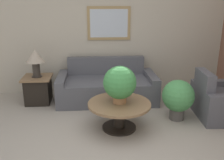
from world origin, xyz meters
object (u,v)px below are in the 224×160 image
at_px(armchair, 222,102).
at_px(side_table, 38,89).
at_px(table_lamp, 35,59).
at_px(potted_plant_floor, 178,97).
at_px(couch_main, 107,87).
at_px(coffee_table, 119,110).
at_px(potted_plant_on_table, 120,83).

relative_size(armchair, side_table, 1.81).
bearing_deg(table_lamp, potted_plant_floor, -20.35).
distance_m(couch_main, armchair, 2.26).
distance_m(armchair, potted_plant_floor, 0.86).
relative_size(side_table, potted_plant_floor, 0.79).
distance_m(couch_main, potted_plant_floor, 1.58).
bearing_deg(side_table, couch_main, 1.94).
relative_size(coffee_table, potted_plant_on_table, 1.69).
relative_size(armchair, potted_plant_floor, 1.42).
bearing_deg(table_lamp, side_table, -45.00).
distance_m(coffee_table, table_lamp, 2.08).
relative_size(couch_main, side_table, 3.57).
height_order(table_lamp, potted_plant_on_table, table_lamp).
bearing_deg(couch_main, potted_plant_on_table, -84.00).
bearing_deg(potted_plant_on_table, coffee_table, -120.86).
xyz_separation_m(armchair, coffee_table, (-1.91, -0.32, 0.05)).
xyz_separation_m(couch_main, coffee_table, (0.13, -1.28, 0.05)).
bearing_deg(potted_plant_floor, table_lamp, 159.65).
bearing_deg(coffee_table, armchair, 9.37).
distance_m(coffee_table, side_table, 1.99).
xyz_separation_m(couch_main, armchair, (2.04, -0.97, 0.00)).
height_order(armchair, coffee_table, armchair).
bearing_deg(potted_plant_on_table, potted_plant_floor, 13.45).
bearing_deg(side_table, coffee_table, -38.38).
bearing_deg(couch_main, table_lamp, -178.06).
bearing_deg(potted_plant_on_table, side_table, 141.86).
height_order(couch_main, potted_plant_floor, couch_main).
distance_m(armchair, table_lamp, 3.65).
height_order(coffee_table, table_lamp, table_lamp).
bearing_deg(couch_main, side_table, -178.06).
bearing_deg(coffee_table, potted_plant_on_table, 59.14).
bearing_deg(coffee_table, side_table, 141.62).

